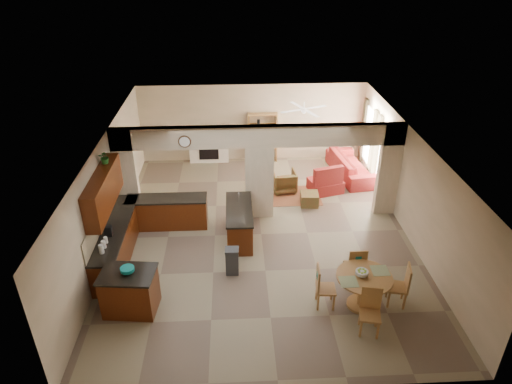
{
  "coord_description": "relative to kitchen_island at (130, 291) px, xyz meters",
  "views": [
    {
      "loc": [
        -0.7,
        -10.46,
        7.13
      ],
      "look_at": [
        -0.13,
        0.3,
        1.17
      ],
      "focal_mm": 32.0,
      "sensor_mm": 36.0,
      "label": 1
    }
  ],
  "objects": [
    {
      "name": "rug",
      "position": [
        4.22,
        4.86,
        -0.5
      ],
      "size": [
        1.6,
        1.3,
        0.01
      ],
      "primitive_type": "cube",
      "color": "#965836",
      "rests_on": "floor"
    },
    {
      "name": "ceiling",
      "position": [
        3.02,
        2.76,
        2.3
      ],
      "size": [
        10.0,
        10.0,
        0.0
      ],
      "primitive_type": "plane",
      "rotation": [
        3.14,
        0.0,
        0.0
      ],
      "color": "white",
      "rests_on": "wall_back"
    },
    {
      "name": "wall_right",
      "position": [
        7.02,
        2.76,
        0.9
      ],
      "size": [
        0.0,
        10.0,
        10.0
      ],
      "primitive_type": "plane",
      "rotation": [
        1.57,
        0.0,
        -1.57
      ],
      "color": "beige",
      "rests_on": "floor"
    },
    {
      "name": "wall_left",
      "position": [
        -0.98,
        2.76,
        0.9
      ],
      "size": [
        0.0,
        10.0,
        10.0
      ],
      "primitive_type": "plane",
      "rotation": [
        1.57,
        0.0,
        1.57
      ],
      "color": "beige",
      "rests_on": "floor"
    },
    {
      "name": "sofa",
      "position": [
        6.32,
        6.22,
        -0.14
      ],
      "size": [
        2.61,
        1.31,
        0.73
      ],
      "primitive_type": "imported",
      "rotation": [
        0.0,
        0.0,
        1.71
      ],
      "color": "maroon",
      "rests_on": "floor"
    },
    {
      "name": "partition_right_pier",
      "position": [
        6.72,
        3.76,
        0.9
      ],
      "size": [
        0.6,
        0.25,
        2.8
      ],
      "primitive_type": "cube",
      "color": "beige",
      "rests_on": "floor"
    },
    {
      "name": "wall_clock",
      "position": [
        1.02,
        3.61,
        1.95
      ],
      "size": [
        0.34,
        0.03,
        0.34
      ],
      "primitive_type": "cylinder",
      "rotation": [
        1.57,
        0.0,
        0.0
      ],
      "color": "#4F301A",
      "rests_on": "partition_header"
    },
    {
      "name": "kitchen_counter",
      "position": [
        -0.24,
        2.52,
        -0.04
      ],
      "size": [
        2.52,
        3.29,
        1.48
      ],
      "color": "#441707",
      "rests_on": "floor"
    },
    {
      "name": "glazed_door",
      "position": [
        6.99,
        5.91,
        0.55
      ],
      "size": [
        0.02,
        0.7,
        2.1
      ],
      "primitive_type": "cube",
      "color": "white",
      "rests_on": "wall_right"
    },
    {
      "name": "armchair",
      "position": [
        3.91,
        5.24,
        -0.16
      ],
      "size": [
        0.8,
        0.82,
        0.69
      ],
      "primitive_type": "imported",
      "rotation": [
        0.0,
        0.0,
        3.24
      ],
      "color": "maroon",
      "rests_on": "floor"
    },
    {
      "name": "chair_south",
      "position": [
        5.02,
        -0.85,
        0.05
      ],
      "size": [
        0.5,
        0.5,
        1.02
      ],
      "rotation": [
        0.0,
        0.0,
        -0.21
      ],
      "color": "olive",
      "rests_on": "floor"
    },
    {
      "name": "dining_table",
      "position": [
        5.05,
        -0.16,
        0.04
      ],
      "size": [
        1.21,
        1.21,
        0.82
      ],
      "color": "olive",
      "rests_on": "floor"
    },
    {
      "name": "peninsula",
      "position": [
        2.42,
        2.65,
        -0.04
      ],
      "size": [
        0.7,
        1.85,
        0.91
      ],
      "color": "#441707",
      "rests_on": "floor"
    },
    {
      "name": "window_b",
      "position": [
        6.99,
        6.76,
        0.7
      ],
      "size": [
        0.02,
        0.9,
        1.9
      ],
      "primitive_type": "cube",
      "color": "white",
      "rests_on": "wall_right"
    },
    {
      "name": "partition_left_pier",
      "position": [
        -0.68,
        3.76,
        0.9
      ],
      "size": [
        0.6,
        0.25,
        2.8
      ],
      "primitive_type": "cube",
      "color": "beige",
      "rests_on": "floor"
    },
    {
      "name": "drape_a_right",
      "position": [
        6.95,
        5.66,
        0.7
      ],
      "size": [
        0.1,
        0.28,
        2.3
      ],
      "primitive_type": "cube",
      "color": "#391817",
      "rests_on": "wall_right"
    },
    {
      "name": "partition_center_pier",
      "position": [
        3.02,
        3.76,
        0.6
      ],
      "size": [
        0.8,
        0.25,
        2.2
      ],
      "primitive_type": "cube",
      "color": "beige",
      "rests_on": "floor"
    },
    {
      "name": "ottoman",
      "position": [
        4.59,
        4.31,
        -0.31
      ],
      "size": [
        0.57,
        0.57,
        0.39
      ],
      "primitive_type": "cube",
      "rotation": [
        0.0,
        0.0,
        -0.07
      ],
      "color": "maroon",
      "rests_on": "floor"
    },
    {
      "name": "window_a",
      "position": [
        6.99,
        5.06,
        0.7
      ],
      "size": [
        0.02,
        0.9,
        1.9
      ],
      "primitive_type": "cube",
      "color": "white",
      "rests_on": "wall_right"
    },
    {
      "name": "shelving_unit",
      "position": [
        3.37,
        7.58,
        0.4
      ],
      "size": [
        1.0,
        0.32,
        1.8
      ],
      "primitive_type": "cube",
      "color": "olive",
      "rests_on": "floor"
    },
    {
      "name": "wall_back",
      "position": [
        3.02,
        7.76,
        0.9
      ],
      "size": [
        8.0,
        0.0,
        8.0
      ],
      "primitive_type": "plane",
      "rotation": [
        1.57,
        0.0,
        0.0
      ],
      "color": "beige",
      "rests_on": "floor"
    },
    {
      "name": "teal_bowl",
      "position": [
        0.02,
        0.01,
        0.56
      ],
      "size": [
        0.29,
        0.29,
        0.14
      ],
      "primitive_type": "cylinder",
      "color": "#138382",
      "rests_on": "kitchen_island"
    },
    {
      "name": "chair_east",
      "position": [
        5.91,
        -0.14,
        0.05
      ],
      "size": [
        0.5,
        0.5,
        1.02
      ],
      "rotation": [
        0.0,
        0.0,
        4.5
      ],
      "color": "olive",
      "rests_on": "floor"
    },
    {
      "name": "chaise",
      "position": [
        5.24,
        5.14,
        -0.3
      ],
      "size": [
        1.16,
        1.04,
        0.39
      ],
      "primitive_type": "cube",
      "rotation": [
        0.0,
        0.0,
        0.28
      ],
      "color": "maroon",
      "rests_on": "floor"
    },
    {
      "name": "drape_b_right",
      "position": [
        6.95,
        7.36,
        0.7
      ],
      "size": [
        0.1,
        0.28,
        2.3
      ],
      "primitive_type": "cube",
      "color": "#391817",
      "rests_on": "wall_right"
    },
    {
      "name": "trash_can",
      "position": [
        2.21,
        1.14,
        -0.18
      ],
      "size": [
        0.32,
        0.27,
        0.65
      ],
      "primitive_type": "cube",
      "rotation": [
        0.0,
        0.0,
        -0.04
      ],
      "color": "#313134",
      "rests_on": "floor"
    },
    {
      "name": "kitchen_island",
      "position": [
        0.0,
        0.0,
        0.0
      ],
      "size": [
        1.23,
        0.94,
        1.0
      ],
      "rotation": [
        0.0,
        0.0,
        -0.11
      ],
      "color": "#441707",
      "rests_on": "floor"
    },
    {
      "name": "drape_b_left",
      "position": [
        6.95,
        6.16,
        0.7
      ],
      "size": [
        0.1,
        0.28,
        2.3
      ],
      "primitive_type": "cube",
      "color": "#391817",
      "rests_on": "wall_right"
    },
    {
      "name": "wall_front",
      "position": [
        3.02,
        -2.24,
        0.9
      ],
      "size": [
        8.0,
        0.0,
        8.0
      ],
      "primitive_type": "plane",
      "rotation": [
        -1.57,
        0.0,
        0.0
      ],
      "color": "beige",
      "rests_on": "floor"
    },
    {
      "name": "chair_north",
      "position": [
        5.06,
        0.57,
        0.05
      ],
      "size": [
        0.43,
        0.44,
        1.02
      ],
      "rotation": [
        0.0,
        0.0,
        3.16
      ],
      "color": "olive",
      "rests_on": "floor"
    },
    {
      "name": "fruit_bowl",
      "position": [
        4.98,
        -0.14,
        0.4
      ],
      "size": [
        0.27,
        0.27,
        0.15
      ],
      "primitive_type": "cylinder",
      "color": "#85BC28",
      "rests_on": "dining_table"
    },
    {
      "name": "fireplace",
      "position": [
        1.42,
        7.6,
        0.11
      ],
      "size": [
        1.6,
        0.35,
        1.2
      ],
      "color": "white",
      "rests_on": "floor"
    },
    {
      "name": "upper_cabinets",
      "position": [
        -0.8,
        1.96,
        1.42
      ],
      "size": [
        0.35,
        2.4,
        0.9
      ],
      "primitive_type": "cube",
      "color": "#441707",
      "rests_on": "wall_left"
    },
    {
      "name": "plant",
      "position": [
        -0.8,
        2.54,
        2.04
      ],
      "size": [
        0.35,
        0.32,
        0.33
      ],
      "primitive_type": "imported",
      "rotation": [
        0.0,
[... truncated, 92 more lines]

